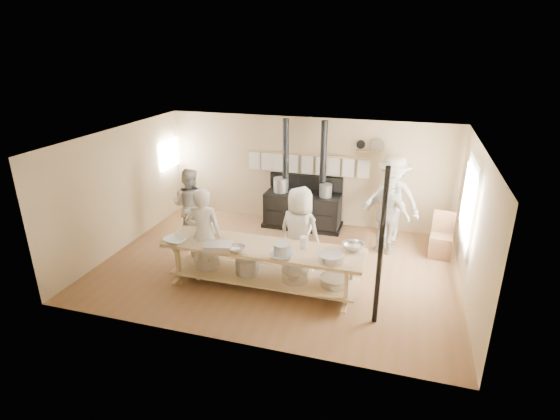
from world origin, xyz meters
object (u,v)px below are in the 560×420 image
(cook_far_left, at_px, (204,235))
(cook_by_window, at_px, (392,198))
(cook_right, at_px, (388,215))
(roasting_pan, at_px, (218,246))
(stove, at_px, (303,206))
(chair, at_px, (441,244))
(prep_table, at_px, (263,263))
(cook_center, at_px, (300,233))
(cook_left, at_px, (190,205))

(cook_far_left, xyz_separation_m, cook_by_window, (3.21, 2.84, 0.07))
(cook_right, bearing_deg, roasting_pan, 68.75)
(cook_far_left, bearing_deg, stove, -122.68)
(cook_far_left, height_order, chair, cook_far_left)
(stove, distance_m, chair, 3.25)
(cook_far_left, xyz_separation_m, cook_right, (3.17, 2.16, -0.07))
(stove, height_order, prep_table, stove)
(prep_table, bearing_deg, roasting_pan, -154.82)
(cook_center, bearing_deg, cook_by_window, -108.78)
(cook_left, bearing_deg, prep_table, 141.13)
(stove, relative_size, cook_by_window, 1.31)
(prep_table, bearing_deg, cook_far_left, 179.47)
(cook_far_left, xyz_separation_m, roasting_pan, (0.43, -0.34, -0.01))
(cook_right, distance_m, cook_by_window, 0.70)
(cook_left, height_order, cook_center, cook_center)
(chair, bearing_deg, roasting_pan, -139.61)
(cook_center, bearing_deg, roasting_pan, 56.42)
(prep_table, bearing_deg, stove, 89.96)
(roasting_pan, bearing_deg, cook_left, 129.02)
(cook_center, distance_m, chair, 3.17)
(prep_table, height_order, cook_left, cook_left)
(cook_center, xyz_separation_m, chair, (2.65, 1.62, -0.61))
(cook_left, distance_m, cook_center, 2.89)
(stove, xyz_separation_m, roasting_pan, (-0.70, -3.35, 0.38))
(chair, relative_size, roasting_pan, 2.00)
(prep_table, relative_size, roasting_pan, 7.53)
(cook_left, bearing_deg, cook_by_window, -167.32)
(stove, relative_size, cook_left, 1.55)
(cook_far_left, relative_size, roasting_pan, 3.83)
(prep_table, height_order, chair, chair)
(stove, relative_size, roasting_pan, 5.44)
(cook_right, bearing_deg, cook_far_left, 60.61)
(cook_by_window, relative_size, roasting_pan, 4.14)
(stove, height_order, cook_left, stove)
(prep_table, distance_m, chair, 3.91)
(cook_left, distance_m, chair, 5.48)
(cook_center, bearing_deg, cook_left, -1.20)
(cook_by_window, bearing_deg, stove, -168.12)
(stove, height_order, cook_by_window, stove)
(roasting_pan, bearing_deg, stove, 78.12)
(cook_left, height_order, roasting_pan, cook_left)
(cook_by_window, distance_m, roasting_pan, 4.22)
(cook_center, xyz_separation_m, cook_by_window, (1.56, 2.18, 0.10))
(cook_right, bearing_deg, cook_by_window, -66.43)
(stove, bearing_deg, cook_far_left, -110.73)
(cook_center, relative_size, roasting_pan, 3.73)
(cook_left, bearing_deg, stove, -150.98)
(cook_by_window, bearing_deg, cook_right, -76.32)
(cook_center, distance_m, cook_right, 2.14)
(cook_right, xyz_separation_m, chair, (1.12, 0.12, -0.57))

